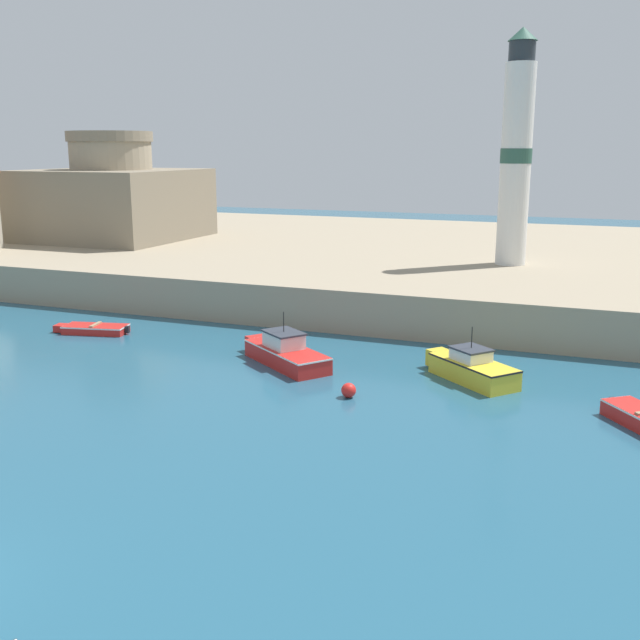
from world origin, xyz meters
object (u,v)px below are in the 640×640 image
object	(u,v)px
motorboat_red_2	(285,352)
lighthouse	(516,153)
dinghy_red_1	(94,329)
fortress	(113,198)
motorboat_yellow_0	(471,368)
mooring_buoy	(349,390)

from	to	relation	value
motorboat_red_2	lighthouse	size ratio (longest dim) A/B	0.38
dinghy_red_1	fortress	distance (m)	24.00
dinghy_red_1	fortress	size ratio (longest dim) A/B	0.34
dinghy_red_1	lighthouse	size ratio (longest dim) A/B	0.29
dinghy_red_1	lighthouse	bearing A→B (deg)	41.89
motorboat_red_2	lighthouse	distance (m)	21.89
motorboat_yellow_0	fortress	world-z (taller)	fortress
dinghy_red_1	fortress	world-z (taller)	fortress
fortress	motorboat_yellow_0	bearing A→B (deg)	-31.85
fortress	dinghy_red_1	bearing A→B (deg)	-56.55
mooring_buoy	fortress	world-z (taller)	fortress
mooring_buoy	lighthouse	world-z (taller)	lighthouse
mooring_buoy	motorboat_red_2	bearing A→B (deg)	141.82
motorboat_red_2	dinghy_red_1	bearing A→B (deg)	172.42
dinghy_red_1	lighthouse	distance (m)	27.19
dinghy_red_1	mooring_buoy	xyz separation A→B (m)	(16.00, -4.90, 0.06)
motorboat_red_2	motorboat_yellow_0	bearing A→B (deg)	4.45
motorboat_yellow_0	motorboat_red_2	size ratio (longest dim) A/B	0.83
mooring_buoy	lighthouse	size ratio (longest dim) A/B	0.04
fortress	lighthouse	size ratio (longest dim) A/B	0.85
motorboat_red_2	mooring_buoy	xyz separation A→B (m)	(4.25, -3.34, -0.25)
fortress	motorboat_red_2	bearing A→B (deg)	-40.55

